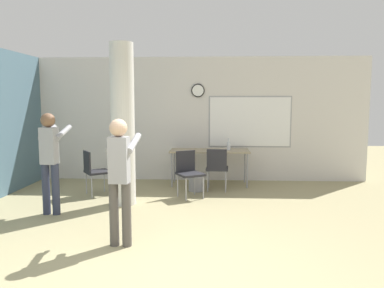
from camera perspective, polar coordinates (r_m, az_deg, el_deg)
ground_plane at (r=3.96m, az=-4.77°, el=-20.61°), size 24.00×24.00×0.00m
wall_back at (r=8.57m, az=-0.19°, el=3.79°), size 8.00×0.15×2.80m
support_pillar at (r=6.59m, az=-10.50°, el=2.87°), size 0.41×0.41×2.80m
folding_table at (r=8.09m, az=2.69°, el=-1.29°), size 1.70×0.67×0.76m
bottle_on_table at (r=8.09m, az=5.60°, el=-0.25°), size 0.08×0.08×0.25m
waste_bin at (r=7.62m, az=0.69°, el=-6.01°), size 0.32×0.32×0.31m
chair_near_pillar at (r=7.44m, az=-14.69°, el=-3.73°), size 0.61×0.61×0.87m
chair_table_front at (r=7.08m, az=-0.51°, el=-4.04°), size 0.60×0.60×0.87m
chair_table_right at (r=7.56m, az=3.83°, el=-3.38°), size 0.47×0.47×0.87m
person_playing_front at (r=4.72m, az=-10.93°, el=-4.18°), size 0.37×0.64×1.60m
person_watching_back at (r=6.35m, az=-20.80°, el=-1.62°), size 0.38×0.61×1.62m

